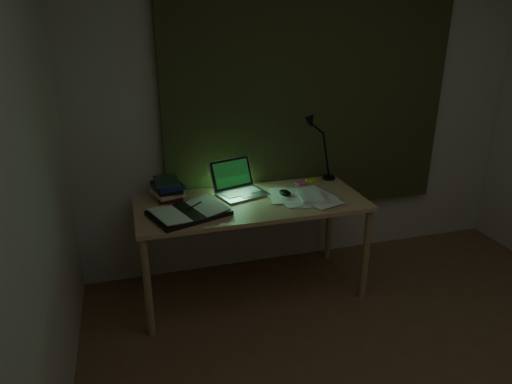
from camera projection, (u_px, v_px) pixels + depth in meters
wall_back at (308, 106)px, 3.43m from camera, size 3.50×0.00×2.50m
curtain at (312, 80)px, 3.32m from camera, size 2.20×0.06×2.00m
desk at (251, 247)px, 3.22m from camera, size 1.55×0.68×0.71m
laptop at (242, 180)px, 3.16m from camera, size 0.42×0.45×0.23m
open_textbook at (189, 212)px, 2.88m from camera, size 0.54×0.46×0.04m
book_stack at (168, 188)px, 3.13m from camera, size 0.21×0.24×0.14m
loose_papers at (303, 197)px, 3.14m from camera, size 0.44×0.46×0.02m
mouse at (285, 193)px, 3.18m from camera, size 0.09×0.12×0.04m
sticky_yellow at (312, 181)px, 3.46m from camera, size 0.09×0.09×0.02m
sticky_pink at (301, 183)px, 3.40m from camera, size 0.08×0.08×0.02m
desk_lamp at (331, 146)px, 3.43m from camera, size 0.37×0.30×0.52m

